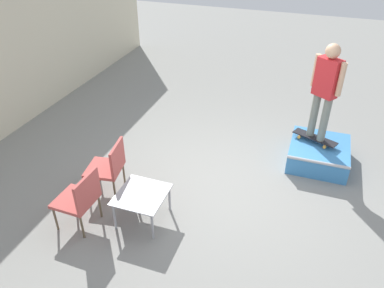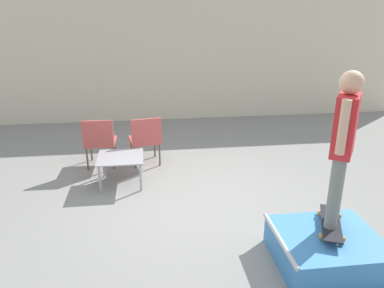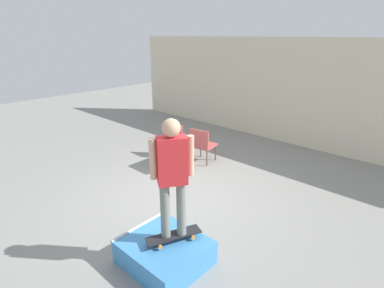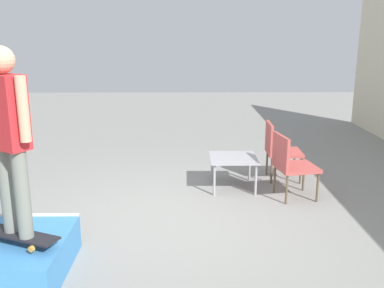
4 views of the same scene
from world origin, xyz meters
name	(u,v)px [view 4 (image 4 of 4)]	position (x,y,z in m)	size (l,w,h in m)	color
ground_plane	(167,221)	(0.00, 0.00, 0.00)	(24.00, 24.00, 0.00)	gray
skate_ramp_box	(13,257)	(1.16, -1.38, 0.18)	(1.12, 1.00, 0.38)	#3D84C6
skateboard_on_ramp	(19,235)	(1.24, -1.27, 0.44)	(0.49, 0.79, 0.07)	black
person_skater	(8,128)	(1.24, -1.27, 1.43)	(0.38, 0.49, 1.67)	gray
coffee_table	(233,161)	(-1.17, 0.92, 0.41)	(0.71, 0.68, 0.47)	#9E9EA3
patio_chair_left	(278,148)	(-1.56, 1.66, 0.51)	(0.53, 0.53, 0.90)	brown
patio_chair_right	(291,162)	(-0.77, 1.66, 0.51)	(0.60, 0.60, 0.90)	brown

